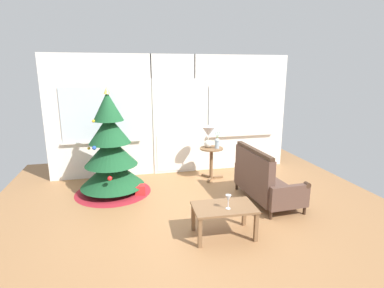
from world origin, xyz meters
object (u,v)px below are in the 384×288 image
table_lamp (208,134)px  coffee_table (224,211)px  side_table (211,157)px  flower_vase (217,143)px  settee_sofa (263,181)px  gift_box (140,190)px  wine_glass (228,199)px  christmas_tree (111,157)px

table_lamp → coffee_table: 2.36m
coffee_table → side_table: bearing=77.7°
flower_vase → coffee_table: 2.27m
side_table → coffee_table: 2.26m
table_lamp → flower_vase: 0.25m
settee_sofa → gift_box: size_ratio=7.60×
settee_sofa → table_lamp: table_lamp is taller
wine_glass → gift_box: (-1.06, 1.76, -0.48)m
flower_vase → coffee_table: bearing=-105.1°
gift_box → side_table: bearing=19.4°
flower_vase → gift_box: (-1.61, -0.47, -0.69)m
christmas_tree → settee_sofa: (2.53, -1.01, -0.31)m
settee_sofa → table_lamp: size_ratio=3.20×
gift_box → table_lamp: bearing=21.5°
side_table → table_lamp: 0.48m
table_lamp → wine_glass: 2.39m
settee_sofa → table_lamp: 1.57m
side_table → wine_glass: 2.34m
coffee_table → gift_box: (-1.03, 1.68, -0.28)m
christmas_tree → gift_box: bearing=-27.7°
table_lamp → flower_vase: table_lamp is taller
settee_sofa → side_table: settee_sofa is taller
table_lamp → coffee_table: (-0.42, -2.25, -0.58)m
settee_sofa → flower_vase: size_ratio=4.02×
christmas_tree → wine_glass: 2.53m
settee_sofa → wine_glass: bearing=-134.8°
christmas_tree → settee_sofa: bearing=-21.8°
wine_glass → gift_box: wine_glass is taller
side_table → wine_glass: side_table is taller
settee_sofa → coffee_table: 1.37m
side_table → wine_glass: (-0.45, -2.29, 0.10)m
christmas_tree → settee_sofa: 2.74m
side_table → coffee_table: size_ratio=0.78×
christmas_tree → wine_glass: christmas_tree is taller
christmas_tree → flower_vase: (2.09, 0.22, 0.10)m
side_table → gift_box: side_table is taller
side_table → table_lamp: bearing=146.3°
christmas_tree → wine_glass: bearing=-52.5°
flower_vase → wine_glass: size_ratio=1.79×
gift_box → wine_glass: bearing=-58.8°
settee_sofa → side_table: 1.40m
christmas_tree → side_table: 2.02m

